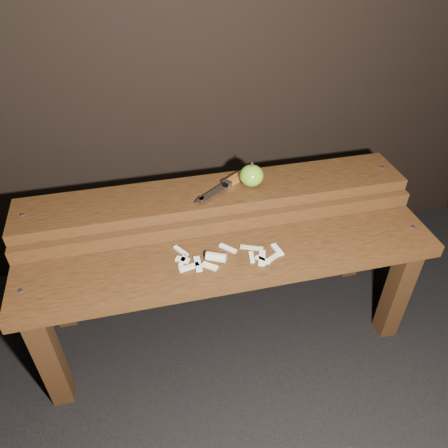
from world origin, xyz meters
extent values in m
plane|color=black|center=(0.00, 0.00, 0.00)|extent=(60.00, 60.00, 0.00)
cube|color=black|center=(-0.54, -0.10, 0.19)|extent=(0.06, 0.06, 0.38)
cube|color=black|center=(0.54, -0.10, 0.19)|extent=(0.06, 0.06, 0.38)
cube|color=#3D220E|center=(0.00, -0.05, 0.40)|extent=(1.20, 0.20, 0.04)
cylinder|color=slate|center=(-0.56, -0.05, 0.42)|extent=(0.01, 0.01, 0.00)
cylinder|color=slate|center=(0.56, -0.05, 0.42)|extent=(0.01, 0.01, 0.00)
cube|color=black|center=(-0.54, 0.20, 0.23)|extent=(0.06, 0.06, 0.46)
cube|color=black|center=(0.54, 0.20, 0.23)|extent=(0.06, 0.06, 0.46)
cube|color=#3D220E|center=(0.00, 0.07, 0.44)|extent=(1.20, 0.02, 0.05)
cube|color=#3D220E|center=(0.00, 0.17, 0.48)|extent=(1.20, 0.18, 0.04)
cylinder|color=slate|center=(-0.56, 0.17, 0.50)|extent=(0.01, 0.01, 0.00)
cylinder|color=slate|center=(0.56, 0.17, 0.50)|extent=(0.01, 0.01, 0.00)
ellipsoid|color=#6C9D20|center=(0.11, 0.17, 0.53)|extent=(0.07, 0.07, 0.07)
cylinder|color=#382314|center=(0.11, 0.17, 0.57)|extent=(0.01, 0.01, 0.01)
cube|color=brown|center=(0.08, 0.21, 0.51)|extent=(0.09, 0.08, 0.02)
cube|color=silver|center=(0.04, 0.18, 0.51)|extent=(0.03, 0.03, 0.02)
cube|color=silver|center=(-0.01, 0.14, 0.51)|extent=(0.10, 0.08, 0.00)
cube|color=silver|center=(-0.06, 0.11, 0.51)|extent=(0.03, 0.04, 0.00)
cube|color=beige|center=(0.05, -0.07, 0.42)|extent=(0.02, 0.04, 0.01)
cube|color=beige|center=(-0.14, 0.00, 0.42)|extent=(0.04, 0.05, 0.01)
cube|color=beige|center=(0.08, -0.08, 0.42)|extent=(0.04, 0.06, 0.01)
cube|color=beige|center=(-0.14, -0.04, 0.42)|extent=(0.03, 0.05, 0.01)
cube|color=beige|center=(0.13, -0.05, 0.42)|extent=(0.03, 0.05, 0.01)
cube|color=beige|center=(-0.07, -0.08, 0.42)|extent=(0.05, 0.04, 0.01)
cube|color=beige|center=(-0.10, -0.06, 0.42)|extent=(0.02, 0.06, 0.01)
cube|color=beige|center=(-0.14, -0.03, 0.42)|extent=(0.04, 0.03, 0.01)
cube|color=beige|center=(0.08, -0.09, 0.42)|extent=(0.04, 0.04, 0.01)
cube|color=beige|center=(-0.01, -0.02, 0.42)|extent=(0.05, 0.05, 0.01)
cube|color=beige|center=(-0.13, -0.07, 0.42)|extent=(0.06, 0.03, 0.01)
cylinder|color=#C9BB8C|center=(-0.05, -0.06, 0.43)|extent=(0.06, 0.05, 0.03)
cube|color=#BCC988|center=(0.10, -0.08, 0.42)|extent=(0.06, 0.04, 0.00)
cube|color=#BCC988|center=(0.06, -0.03, 0.42)|extent=(0.07, 0.04, 0.00)
camera|label=1|loc=(-0.23, -0.91, 1.25)|focal=35.00mm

